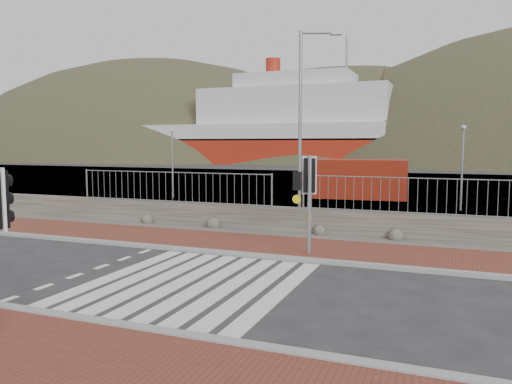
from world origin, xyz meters
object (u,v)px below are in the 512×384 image
at_px(streetlight, 303,119).
at_px(traffic_signal_far, 308,184).
at_px(ferry, 258,131).
at_px(shipping_container, 359,179).

bearing_deg(streetlight, traffic_signal_far, -92.66).
height_order(ferry, shipping_container, ferry).
bearing_deg(shipping_container, streetlight, -95.33).
bearing_deg(ferry, streetlight, -67.34).
height_order(ferry, streetlight, ferry).
distance_m(ferry, streetlight, 64.77).
xyz_separation_m(traffic_signal_far, shipping_container, (-1.29, 16.13, -0.95)).
bearing_deg(streetlight, shipping_container, 68.86).
relative_size(streetlight, shipping_container, 1.34).
height_order(ferry, traffic_signal_far, ferry).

